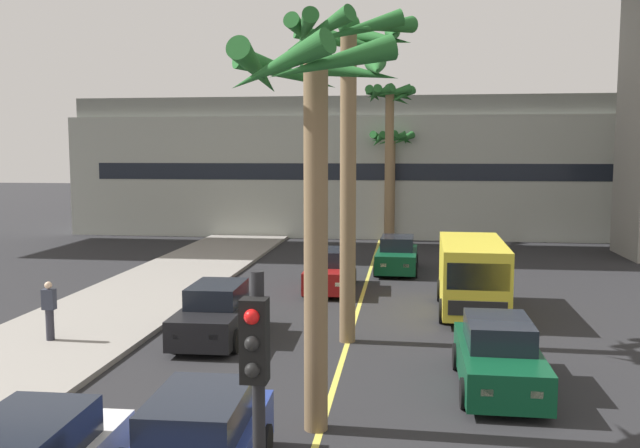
% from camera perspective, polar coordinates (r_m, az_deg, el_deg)
% --- Properties ---
extents(lane_stripe_center, '(0.14, 56.00, 0.01)m').
position_cam_1_polar(lane_stripe_center, '(22.85, 3.22, -7.22)').
color(lane_stripe_center, '#DBCC4C').
rests_on(lane_stripe_center, ground).
extents(pier_building_backdrop, '(39.21, 8.04, 8.62)m').
position_cam_1_polar(pier_building_backdrop, '(44.46, 5.32, 4.77)').
color(pier_building_backdrop, '#ADB2A8').
rests_on(pier_building_backdrop, ground).
extents(car_queue_second, '(1.93, 4.15, 1.56)m').
position_cam_1_polar(car_queue_second, '(29.92, 6.52, -2.68)').
color(car_queue_second, '#0C4728').
rests_on(car_queue_second, ground).
extents(car_queue_third, '(1.91, 4.14, 1.56)m').
position_cam_1_polar(car_queue_third, '(19.41, -8.74, -7.51)').
color(car_queue_third, black).
rests_on(car_queue_third, ground).
extents(car_queue_fourth, '(1.91, 4.14, 1.56)m').
position_cam_1_polar(car_queue_fourth, '(25.84, 0.88, -4.03)').
color(car_queue_fourth, maroon).
rests_on(car_queue_fourth, ground).
extents(car_queue_fifth, '(1.86, 4.11, 1.56)m').
position_cam_1_polar(car_queue_fifth, '(15.82, 14.83, -10.81)').
color(car_queue_fifth, '#0C4728').
rests_on(car_queue_fifth, ground).
extents(delivery_van, '(2.26, 5.30, 2.36)m').
position_cam_1_polar(delivery_van, '(22.72, 12.71, -4.14)').
color(delivery_van, yellow).
rests_on(delivery_van, ground).
extents(traffic_light_median_near, '(0.24, 0.37, 4.20)m').
position_cam_1_polar(traffic_light_median_near, '(6.47, -5.32, -17.18)').
color(traffic_light_median_near, black).
rests_on(traffic_light_median_near, ground).
extents(palm_tree_near_median, '(2.73, 2.72, 6.59)m').
position_cam_1_polar(palm_tree_near_median, '(40.00, 6.08, 6.05)').
color(palm_tree_near_median, brown).
rests_on(palm_tree_near_median, ground).
extents(palm_tree_mid_median, '(3.67, 3.68, 8.94)m').
position_cam_1_polar(palm_tree_mid_median, '(18.51, 2.44, 12.20)').
color(palm_tree_mid_median, brown).
rests_on(palm_tree_mid_median, ground).
extents(palm_tree_far_median, '(2.64, 2.66, 8.65)m').
position_cam_1_polar(palm_tree_far_median, '(34.23, 5.90, 8.58)').
color(palm_tree_far_median, brown).
rests_on(palm_tree_far_median, ground).
extents(palm_tree_farthest_median, '(3.31, 3.41, 7.33)m').
position_cam_1_polar(palm_tree_farthest_median, '(12.41, -0.46, 7.93)').
color(palm_tree_farthest_median, brown).
rests_on(palm_tree_farthest_median, ground).
extents(pedestrian_far_along, '(0.34, 0.22, 1.62)m').
position_cam_1_polar(pedestrian_far_along, '(19.92, -21.89, -6.72)').
color(pedestrian_far_along, '#2D2D38').
rests_on(pedestrian_far_along, sidewalk_left).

